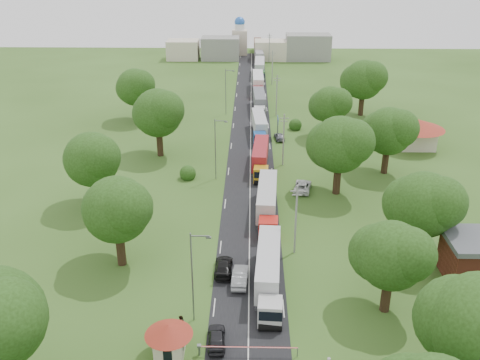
{
  "coord_description": "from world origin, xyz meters",
  "views": [
    {
      "loc": [
        0.08,
        -63.2,
        34.81
      ],
      "look_at": [
        -1.48,
        7.87,
        3.0
      ],
      "focal_mm": 40.0,
      "sensor_mm": 36.0,
      "label": 1
    }
  ],
  "objects_px": {
    "boom_barrier": "(233,348)",
    "car_lane_mid": "(240,277)",
    "car_lane_front": "(217,338)",
    "guard_booth": "(169,336)",
    "info_sign": "(278,123)",
    "truck_0": "(268,271)"
  },
  "relations": [
    {
      "from": "guard_booth",
      "to": "info_sign",
      "type": "bearing_deg",
      "value": 78.32
    },
    {
      "from": "boom_barrier",
      "to": "car_lane_mid",
      "type": "relative_size",
      "value": 1.94
    },
    {
      "from": "boom_barrier",
      "to": "car_lane_mid",
      "type": "distance_m",
      "value": 11.52
    },
    {
      "from": "boom_barrier",
      "to": "guard_booth",
      "type": "relative_size",
      "value": 2.1
    },
    {
      "from": "boom_barrier",
      "to": "truck_0",
      "type": "xyz_separation_m",
      "value": [
        3.46,
        10.67,
        1.23
      ]
    },
    {
      "from": "truck_0",
      "to": "boom_barrier",
      "type": "bearing_deg",
      "value": -107.95
    },
    {
      "from": "guard_booth",
      "to": "car_lane_front",
      "type": "height_order",
      "value": "guard_booth"
    },
    {
      "from": "boom_barrier",
      "to": "truck_0",
      "type": "bearing_deg",
      "value": 72.05
    },
    {
      "from": "car_lane_front",
      "to": "info_sign",
      "type": "bearing_deg",
      "value": -101.16
    },
    {
      "from": "boom_barrier",
      "to": "car_lane_mid",
      "type": "height_order",
      "value": "car_lane_mid"
    },
    {
      "from": "info_sign",
      "to": "car_lane_front",
      "type": "height_order",
      "value": "info_sign"
    },
    {
      "from": "guard_booth",
      "to": "car_lane_mid",
      "type": "height_order",
      "value": "guard_booth"
    },
    {
      "from": "truck_0",
      "to": "car_lane_mid",
      "type": "bearing_deg",
      "value": 164.69
    },
    {
      "from": "car_lane_front",
      "to": "car_lane_mid",
      "type": "relative_size",
      "value": 0.87
    },
    {
      "from": "guard_booth",
      "to": "info_sign",
      "type": "height_order",
      "value": "info_sign"
    },
    {
      "from": "truck_0",
      "to": "car_lane_front",
      "type": "xyz_separation_m",
      "value": [
        -5.1,
        -9.17,
        -1.42
      ]
    },
    {
      "from": "car_lane_front",
      "to": "car_lane_mid",
      "type": "height_order",
      "value": "car_lane_mid"
    },
    {
      "from": "truck_0",
      "to": "info_sign",
      "type": "bearing_deg",
      "value": 86.4
    },
    {
      "from": "guard_booth",
      "to": "car_lane_front",
      "type": "distance_m",
      "value": 4.69
    },
    {
      "from": "guard_booth",
      "to": "car_lane_mid",
      "type": "bearing_deg",
      "value": 61.71
    },
    {
      "from": "truck_0",
      "to": "car_lane_front",
      "type": "bearing_deg",
      "value": -119.08
    },
    {
      "from": "boom_barrier",
      "to": "guard_booth",
      "type": "xyz_separation_m",
      "value": [
        -5.84,
        -0.0,
        1.27
      ]
    }
  ]
}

